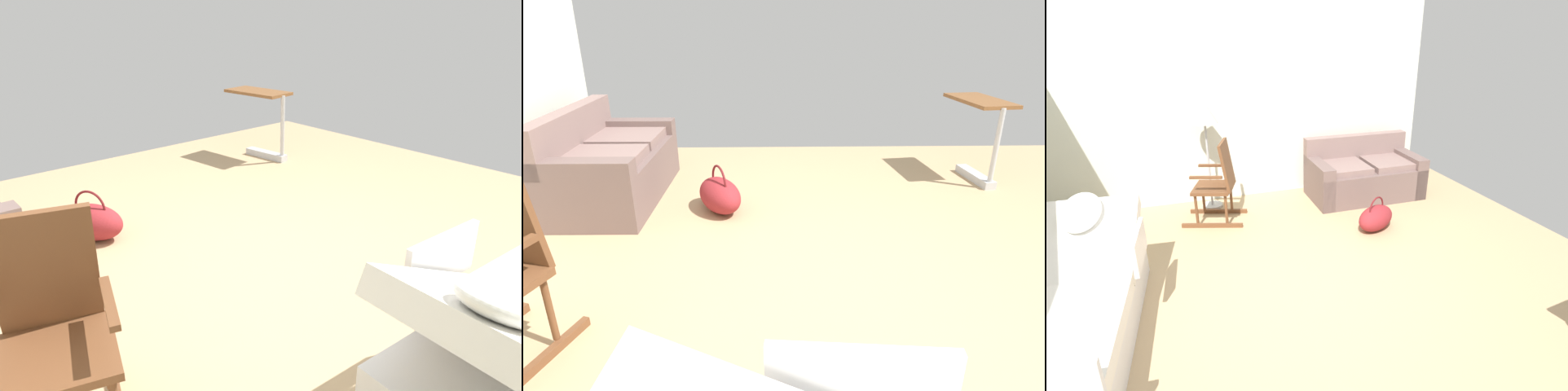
{
  "view_description": "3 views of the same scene",
  "coord_description": "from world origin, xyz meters",
  "views": [
    {
      "loc": [
        -2.34,
        2.34,
        1.81
      ],
      "look_at": [
        -0.13,
        0.37,
        0.63
      ],
      "focal_mm": 32.73,
      "sensor_mm": 36.0,
      "label": 1
    },
    {
      "loc": [
        -2.34,
        0.51,
        1.63
      ],
      "look_at": [
        0.07,
        0.46,
        0.63
      ],
      "focal_mm": 30.06,
      "sensor_mm": 36.0,
      "label": 2
    },
    {
      "loc": [
        -1.03,
        -3.02,
        2.32
      ],
      "look_at": [
        0.18,
        0.46,
        0.8
      ],
      "focal_mm": 28.11,
      "sensor_mm": 36.0,
      "label": 3
    }
  ],
  "objects": [
    {
      "name": "couch",
      "position": [
        1.6,
        2.06,
        0.31
      ],
      "size": [
        1.61,
        0.87,
        0.85
      ],
      "color": "#68534F",
      "rests_on": "ground"
    },
    {
      "name": "overbed_table",
      "position": [
        2.05,
        -1.62,
        0.53
      ],
      "size": [
        0.87,
        0.5,
        0.84
      ],
      "color": "#B2B5BA",
      "rests_on": "ground"
    },
    {
      "name": "duffel_bag",
      "position": [
        1.26,
        1.0,
        0.15
      ],
      "size": [
        0.64,
        0.55,
        0.43
      ],
      "color": "maroon",
      "rests_on": "ground"
    },
    {
      "name": "ground_plane",
      "position": [
        0.0,
        0.0,
        0.0
      ],
      "size": [
        6.6,
        6.6,
        0.0
      ],
      "primitive_type": "plane",
      "color": "tan"
    }
  ]
}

